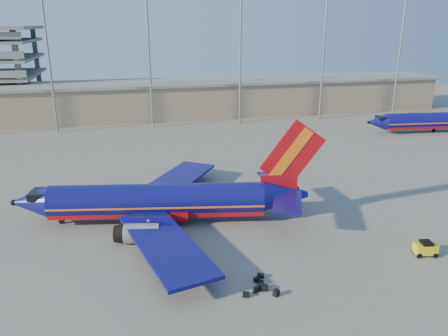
{
  "coord_description": "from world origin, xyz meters",
  "views": [
    {
      "loc": [
        -11.78,
        -49.92,
        21.94
      ],
      "look_at": [
        0.85,
        2.65,
        4.0
      ],
      "focal_mm": 35.0,
      "sensor_mm": 36.0,
      "label": 1
    }
  ],
  "objects": [
    {
      "name": "baggage_tug",
      "position": [
        16.65,
        -17.14,
        0.79
      ],
      "size": [
        2.34,
        1.7,
        1.52
      ],
      "rotation": [
        0.0,
        0.0,
        -0.21
      ],
      "color": "gold",
      "rests_on": "ground"
    },
    {
      "name": "aircraft_main",
      "position": [
        -7.55,
        -3.27,
        2.56
      ],
      "size": [
        35.17,
        33.53,
        12.0
      ],
      "rotation": [
        0.0,
        0.0,
        -0.19
      ],
      "color": "navy",
      "rests_on": "ground"
    },
    {
      "name": "light_mast_row",
      "position": [
        5.0,
        46.0,
        17.55
      ],
      "size": [
        101.6,
        1.6,
        28.65
      ],
      "color": "gray",
      "rests_on": "ground"
    },
    {
      "name": "aircraft_second",
      "position": [
        53.61,
        27.63,
        2.52
      ],
      "size": [
        32.42,
        12.58,
        10.99
      ],
      "rotation": [
        0.0,
        0.0,
        -0.1
      ],
      "color": "navy",
      "rests_on": "ground"
    },
    {
      "name": "ground",
      "position": [
        0.0,
        0.0,
        0.0
      ],
      "size": [
        220.0,
        220.0,
        0.0
      ],
      "primitive_type": "plane",
      "color": "slate",
      "rests_on": "ground"
    },
    {
      "name": "terminal_building",
      "position": [
        10.0,
        58.0,
        4.32
      ],
      "size": [
        122.0,
        16.0,
        8.5
      ],
      "color": "gray",
      "rests_on": "ground"
    },
    {
      "name": "luggage_pile",
      "position": [
        -1.0,
        -18.9,
        0.23
      ],
      "size": [
        3.18,
        3.53,
        0.54
      ],
      "color": "black",
      "rests_on": "ground"
    }
  ]
}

